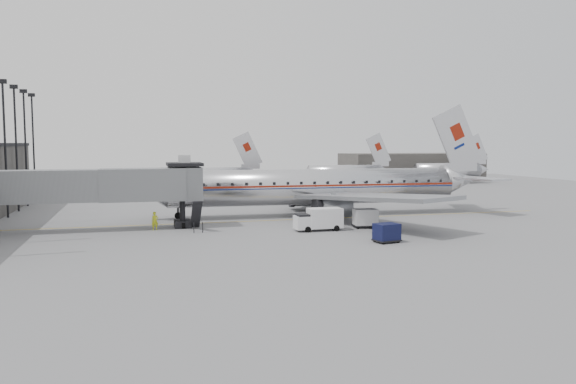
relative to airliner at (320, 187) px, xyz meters
name	(u,v)px	position (x,y,z in m)	size (l,w,h in m)	color
ground	(283,229)	(-6.82, -8.97, -3.27)	(160.00, 160.00, 0.00)	slate
hangar	(411,167)	(38.18, 51.03, -0.27)	(30.00, 12.00, 6.00)	#3D3A37
apron_line	(296,219)	(-3.82, -2.97, -3.27)	(0.15, 60.00, 0.01)	gold
jet_bridge	(103,186)	(-23.48, -5.30, 0.91)	(21.00, 6.20, 7.10)	slate
distant_aircraft_near	(209,176)	(-8.61, 33.03, -0.54)	(16.39, 3.20, 10.26)	silver
distant_aircraft_mid	(346,173)	(17.39, 37.03, -0.54)	(16.39, 3.20, 10.26)	silver
distant_aircraft_far	(448,170)	(41.39, 41.03, -0.54)	(16.39, 3.20, 10.26)	silver
airliner	(320,187)	(0.00, 0.00, 0.00)	(41.16, 38.11, 13.01)	silver
service_van	(319,219)	(-3.82, -10.97, -2.16)	(4.53, 1.85, 2.12)	white
baggage_cart_navy	(387,232)	(-0.37, -18.51, -2.42)	(2.31, 1.93, 1.59)	#0D1034
baggage_cart_white	(365,218)	(1.18, -10.35, -2.30)	(2.54, 2.06, 1.84)	silver
ramp_worker	(155,221)	(-18.82, -6.65, -2.39)	(0.64, 0.42, 1.77)	#B4BF16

